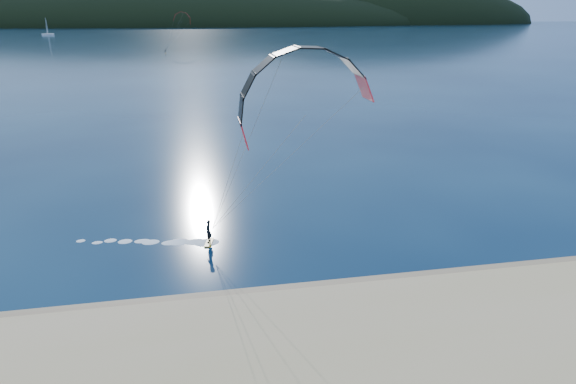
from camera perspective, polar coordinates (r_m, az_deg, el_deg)
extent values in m
plane|color=#071A35|center=(26.71, -3.34, -18.37)|extent=(1800.00, 1800.00, 0.00)
cube|color=#9A7A59|center=(30.28, -4.41, -12.93)|extent=(220.00, 2.50, 0.10)
ellipsoid|color=black|center=(742.25, -14.63, 19.18)|extent=(840.00, 280.00, 110.00)
ellipsoid|color=black|center=(823.53, 8.99, 19.71)|extent=(600.00, 240.00, 140.00)
cube|color=gold|center=(37.38, -9.65, -6.11)|extent=(0.81, 1.62, 0.09)
imported|color=black|center=(36.95, -9.75, -4.75)|extent=(0.59, 0.78, 1.91)
cylinder|color=gray|center=(33.31, -4.04, 1.91)|extent=(0.02, 0.02, 11.86)
cube|color=gold|center=(224.10, -14.77, 16.14)|extent=(0.55, 1.33, 0.07)
imported|color=black|center=(224.04, -14.79, 16.35)|extent=(0.68, 0.83, 1.59)
cylinder|color=gray|center=(219.93, -13.82, 18.08)|extent=(0.02, 0.02, 16.41)
cube|color=white|center=(440.66, -27.36, 16.78)|extent=(9.60, 5.68, 1.60)
cylinder|color=white|center=(440.47, -27.50, 17.58)|extent=(0.23, 0.23, 12.56)
cube|color=white|center=(441.99, -27.44, 17.60)|extent=(1.00, 2.84, 9.13)
cube|color=white|center=(438.76, -27.51, 17.27)|extent=(0.78, 2.19, 5.71)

